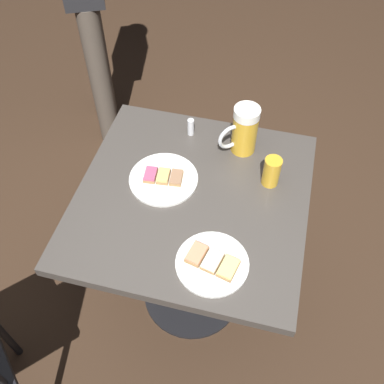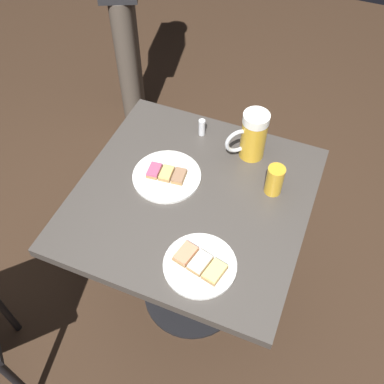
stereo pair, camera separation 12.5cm
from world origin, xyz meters
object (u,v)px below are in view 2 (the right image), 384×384
object	(u,v)px
plate_near	(200,264)
beer_mug	(252,136)
plate_far	(167,176)
beer_glass_small	(275,180)
salt_shaker	(202,127)

from	to	relation	value
plate_near	beer_mug	bearing A→B (deg)	-0.01
plate_near	beer_mug	xyz separation A→B (m)	(0.49, -0.00, 0.08)
plate_near	plate_far	xyz separation A→B (m)	(0.28, 0.23, -0.00)
beer_mug	plate_near	bearing A→B (deg)	179.99
plate_far	plate_near	bearing A→B (deg)	-140.17
plate_far	beer_mug	bearing A→B (deg)	-47.79
beer_mug	beer_glass_small	size ratio (longest dim) A/B	1.70
plate_near	beer_glass_small	size ratio (longest dim) A/B	2.00
beer_mug	salt_shaker	distance (m)	0.21
beer_glass_small	salt_shaker	distance (m)	0.36
beer_glass_small	salt_shaker	world-z (taller)	beer_glass_small
plate_near	beer_mug	size ratio (longest dim) A/B	1.18
beer_mug	salt_shaker	world-z (taller)	beer_mug
beer_mug	plate_far	bearing A→B (deg)	132.21
beer_glass_small	salt_shaker	xyz separation A→B (m)	(0.16, 0.32, -0.02)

